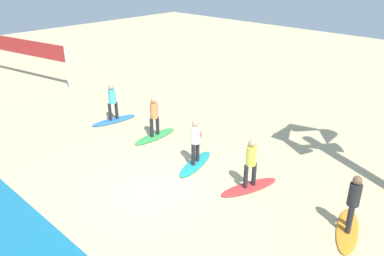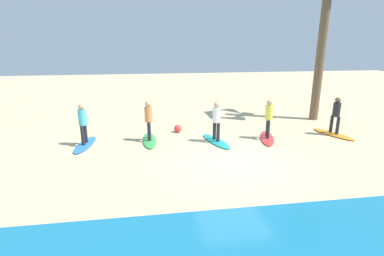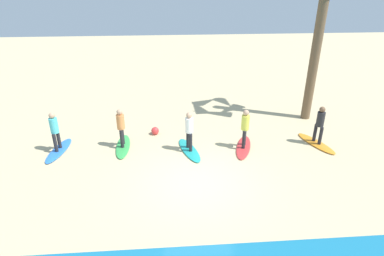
% 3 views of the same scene
% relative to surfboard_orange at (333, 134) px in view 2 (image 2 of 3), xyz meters
% --- Properties ---
extents(ground_plane, '(60.00, 60.00, 0.00)m').
position_rel_surfboard_orange_xyz_m(ground_plane, '(5.36, 2.39, -0.04)').
color(ground_plane, '#CCB789').
extents(surfboard_orange, '(1.25, 2.16, 0.09)m').
position_rel_surfboard_orange_xyz_m(surfboard_orange, '(0.00, 0.00, 0.00)').
color(surfboard_orange, orange).
rests_on(surfboard_orange, ground).
extents(surfer_orange, '(0.32, 0.44, 1.64)m').
position_rel_surfboard_orange_xyz_m(surfer_orange, '(0.00, 0.00, 0.99)').
color(surfer_orange, '#232328').
rests_on(surfer_orange, surfboard_orange).
extents(surfboard_red, '(1.17, 2.17, 0.09)m').
position_rel_surfboard_orange_xyz_m(surfboard_red, '(3.19, 0.10, 0.00)').
color(surfboard_red, red).
rests_on(surfboard_red, ground).
extents(surfer_red, '(0.32, 0.44, 1.64)m').
position_rel_surfboard_orange_xyz_m(surfer_red, '(3.19, 0.10, 0.99)').
color(surfer_red, '#232328').
rests_on(surfer_red, surfboard_red).
extents(surfboard_teal, '(1.11, 2.17, 0.09)m').
position_rel_surfboard_orange_xyz_m(surfboard_teal, '(5.47, 0.17, 0.00)').
color(surfboard_teal, teal).
rests_on(surfboard_teal, ground).
extents(surfer_teal, '(0.32, 0.45, 1.64)m').
position_rel_surfboard_orange_xyz_m(surfer_teal, '(5.47, 0.17, 0.99)').
color(surfer_teal, '#232328').
rests_on(surfer_teal, surfboard_teal).
extents(surfboard_green, '(0.62, 2.11, 0.09)m').
position_rel_surfboard_orange_xyz_m(surfboard_green, '(8.24, -0.36, 0.00)').
color(surfboard_green, green).
rests_on(surfboard_green, ground).
extents(surfer_green, '(0.32, 0.46, 1.64)m').
position_rel_surfboard_orange_xyz_m(surfer_green, '(8.24, -0.36, 0.99)').
color(surfer_green, '#232328').
rests_on(surfer_green, surfboard_green).
extents(surfboard_blue, '(0.88, 2.16, 0.09)m').
position_rel_surfboard_orange_xyz_m(surfboard_blue, '(10.84, -0.21, 0.00)').
color(surfboard_blue, blue).
rests_on(surfboard_blue, ground).
extents(surfer_blue, '(0.32, 0.46, 1.64)m').
position_rel_surfboard_orange_xyz_m(surfer_blue, '(10.84, -0.21, 0.99)').
color(surfer_blue, '#232328').
rests_on(surfer_blue, surfboard_blue).
extents(beach_ball, '(0.35, 0.35, 0.35)m').
position_rel_surfboard_orange_xyz_m(beach_ball, '(6.92, -1.48, 0.13)').
color(beach_ball, '#E53838').
rests_on(beach_ball, ground).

